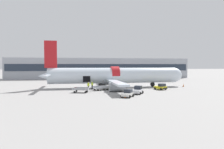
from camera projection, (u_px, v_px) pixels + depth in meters
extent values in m
plane|color=gray|center=(123.00, 89.00, 45.89)|extent=(500.00, 500.00, 0.00)
cube|color=#9EA3AD|center=(101.00, 68.00, 86.86)|extent=(76.18, 10.20, 8.52)
cube|color=#232D3D|center=(102.00, 67.00, 81.76)|extent=(74.66, 0.16, 2.73)
cylinder|color=silver|center=(115.00, 75.00, 49.82)|extent=(32.19, 3.85, 3.85)
sphere|color=silver|center=(175.00, 75.00, 52.65)|extent=(3.66, 3.66, 3.66)
cone|color=silver|center=(48.00, 76.00, 46.98)|extent=(4.43, 3.54, 3.54)
cylinder|color=red|center=(115.00, 74.00, 49.76)|extent=(1.93, 3.86, 3.86)
cube|color=red|center=(51.00, 54.00, 46.88)|extent=(2.89, 0.28, 6.41)
cube|color=silver|center=(48.00, 75.00, 42.99)|extent=(0.85, 8.27, 0.20)
cube|color=silver|center=(52.00, 74.00, 51.12)|extent=(0.85, 8.27, 0.20)
cube|color=silver|center=(116.00, 82.00, 41.81)|extent=(2.04, 14.77, 0.40)
cube|color=silver|center=(105.00, 78.00, 57.47)|extent=(2.04, 14.77, 0.40)
cylinder|color=gray|center=(117.00, 87.00, 41.72)|extent=(3.24, 1.97, 1.97)
cylinder|color=gray|center=(106.00, 81.00, 57.70)|extent=(3.24, 1.97, 1.97)
cube|color=black|center=(87.00, 79.00, 46.73)|extent=(1.70, 0.12, 1.40)
cylinder|color=#56565B|center=(153.00, 82.00, 51.65)|extent=(0.22, 0.22, 1.41)
sphere|color=black|center=(152.00, 84.00, 51.68)|extent=(1.20, 1.20, 1.20)
cylinder|color=#56565B|center=(103.00, 83.00, 46.74)|extent=(0.22, 0.22, 1.41)
sphere|color=black|center=(103.00, 86.00, 46.78)|extent=(1.20, 1.20, 1.20)
cylinder|color=#56565B|center=(101.00, 81.00, 51.91)|extent=(0.22, 0.22, 1.41)
sphere|color=black|center=(101.00, 84.00, 51.94)|extent=(1.20, 1.20, 1.20)
cube|color=silver|center=(127.00, 94.00, 34.41)|extent=(2.65, 2.91, 0.48)
cube|color=#232833|center=(128.00, 91.00, 34.79)|extent=(1.66, 1.65, 0.59)
cube|color=black|center=(130.00, 94.00, 35.61)|extent=(1.12, 0.85, 0.24)
sphere|color=black|center=(133.00, 95.00, 34.91)|extent=(0.56, 0.56, 0.56)
sphere|color=black|center=(126.00, 95.00, 35.50)|extent=(0.56, 0.56, 0.56)
sphere|color=black|center=(129.00, 96.00, 33.35)|extent=(0.56, 0.56, 0.56)
sphere|color=black|center=(122.00, 96.00, 33.93)|extent=(0.56, 0.56, 0.56)
cube|color=yellow|center=(160.00, 87.00, 45.20)|extent=(2.64, 2.98, 0.53)
cube|color=#232833|center=(162.00, 85.00, 44.82)|extent=(1.79, 1.65, 0.62)
cube|color=black|center=(165.00, 88.00, 44.17)|extent=(1.41, 0.80, 0.26)
sphere|color=black|center=(161.00, 89.00, 44.05)|extent=(0.56, 0.56, 0.56)
sphere|color=black|center=(166.00, 88.00, 45.02)|extent=(0.56, 0.56, 0.56)
sphere|color=black|center=(155.00, 88.00, 45.39)|extent=(0.56, 0.56, 0.56)
sphere|color=black|center=(160.00, 88.00, 46.36)|extent=(0.56, 0.56, 0.56)
cube|color=silver|center=(137.00, 91.00, 38.29)|extent=(2.73, 3.06, 0.61)
cube|color=#232833|center=(138.00, 88.00, 38.69)|extent=(1.73, 1.71, 0.69)
cube|color=black|center=(139.00, 91.00, 39.56)|extent=(1.20, 0.85, 0.30)
sphere|color=black|center=(142.00, 92.00, 38.85)|extent=(0.56, 0.56, 0.56)
sphere|color=black|center=(135.00, 92.00, 39.42)|extent=(0.56, 0.56, 0.56)
sphere|color=black|center=(140.00, 93.00, 37.18)|extent=(0.56, 0.56, 0.56)
sphere|color=black|center=(132.00, 93.00, 37.75)|extent=(0.56, 0.56, 0.56)
cube|color=#B7BABF|center=(101.00, 88.00, 44.11)|extent=(3.69, 2.70, 0.05)
cube|color=#B7BABF|center=(107.00, 87.00, 44.93)|extent=(0.63, 1.55, 0.46)
cube|color=#B7BABF|center=(103.00, 87.00, 43.42)|extent=(3.08, 1.20, 0.46)
cube|color=#B7BABF|center=(99.00, 87.00, 44.77)|extent=(3.08, 1.20, 0.46)
cube|color=#333338|center=(109.00, 88.00, 45.19)|extent=(0.87, 0.39, 0.06)
sphere|color=black|center=(107.00, 89.00, 44.01)|extent=(0.40, 0.40, 0.40)
sphere|color=black|center=(104.00, 89.00, 45.41)|extent=(0.40, 0.40, 0.40)
sphere|color=black|center=(98.00, 90.00, 42.82)|extent=(0.40, 0.40, 0.40)
sphere|color=black|center=(95.00, 89.00, 44.23)|extent=(0.40, 0.40, 0.40)
cube|color=#1E2347|center=(97.00, 87.00, 43.85)|extent=(0.51, 0.32, 0.37)
cube|color=black|center=(98.00, 87.00, 44.14)|extent=(0.38, 0.33, 0.40)
cube|color=#2D2D33|center=(104.00, 87.00, 44.75)|extent=(0.49, 0.30, 0.33)
cube|color=#999BA0|center=(81.00, 90.00, 40.27)|extent=(3.47, 2.27, 0.05)
cube|color=#999BA0|center=(88.00, 89.00, 40.09)|extent=(0.46, 1.39, 0.46)
cube|color=#999BA0|center=(80.00, 89.00, 39.58)|extent=(3.02, 0.94, 0.46)
cube|color=#999BA0|center=(82.00, 88.00, 40.94)|extent=(3.02, 0.94, 0.46)
cube|color=#333338|center=(91.00, 91.00, 40.06)|extent=(0.89, 0.33, 0.06)
sphere|color=black|center=(85.00, 92.00, 39.45)|extent=(0.40, 0.40, 0.40)
sphere|color=black|center=(87.00, 91.00, 40.87)|extent=(0.40, 0.40, 0.40)
sphere|color=black|center=(74.00, 92.00, 39.69)|extent=(0.40, 0.40, 0.40)
sphere|color=black|center=(76.00, 91.00, 41.11)|extent=(0.40, 0.40, 0.40)
cube|color=#4C1E1E|center=(75.00, 88.00, 40.49)|extent=(0.50, 0.38, 0.46)
cube|color=#14472D|center=(81.00, 89.00, 40.05)|extent=(0.39, 0.30, 0.42)
cube|color=#4C1E1E|center=(84.00, 89.00, 39.94)|extent=(0.47, 0.21, 0.40)
cube|color=#1E2347|center=(78.00, 89.00, 40.03)|extent=(0.58, 0.35, 0.40)
cylinder|color=black|center=(118.00, 87.00, 47.25)|extent=(0.38, 0.38, 0.75)
cylinder|color=#CCE523|center=(118.00, 84.00, 47.22)|extent=(0.48, 0.48, 0.59)
sphere|color=brown|center=(118.00, 83.00, 47.20)|extent=(0.21, 0.21, 0.21)
cylinder|color=#CCE523|center=(118.00, 84.00, 47.14)|extent=(0.15, 0.15, 0.54)
cylinder|color=#CCE523|center=(117.00, 84.00, 47.29)|extent=(0.15, 0.15, 0.54)
cylinder|color=#1E2338|center=(118.00, 88.00, 44.66)|extent=(0.31, 0.31, 0.75)
cylinder|color=#B7E019|center=(118.00, 85.00, 44.63)|extent=(0.39, 0.39, 0.59)
sphere|color=#9E7556|center=(118.00, 83.00, 44.61)|extent=(0.21, 0.21, 0.21)
cylinder|color=#B7E019|center=(118.00, 86.00, 44.44)|extent=(0.13, 0.13, 0.54)
cylinder|color=#B7E019|center=(118.00, 85.00, 44.83)|extent=(0.13, 0.13, 0.54)
cylinder|color=#2D2D33|center=(92.00, 87.00, 46.26)|extent=(0.40, 0.40, 0.86)
cylinder|color=#B7E019|center=(92.00, 84.00, 46.23)|extent=(0.52, 0.52, 0.68)
sphere|color=beige|center=(92.00, 82.00, 46.21)|extent=(0.24, 0.24, 0.24)
cylinder|color=#B7E019|center=(92.00, 84.00, 46.47)|extent=(0.17, 0.17, 0.62)
cylinder|color=#B7E019|center=(92.00, 84.00, 46.00)|extent=(0.17, 0.17, 0.62)
cylinder|color=black|center=(88.00, 88.00, 45.46)|extent=(0.42, 0.42, 0.82)
cylinder|color=#CCE523|center=(88.00, 84.00, 45.43)|extent=(0.54, 0.54, 0.65)
sphere|color=tan|center=(88.00, 83.00, 45.41)|extent=(0.23, 0.23, 0.23)
cylinder|color=#CCE523|center=(88.00, 85.00, 45.55)|extent=(0.17, 0.17, 0.59)
cylinder|color=#CCE523|center=(89.00, 85.00, 45.31)|extent=(0.17, 0.17, 0.59)
cube|color=black|center=(183.00, 87.00, 51.44)|extent=(0.47, 0.47, 0.03)
cone|color=orange|center=(183.00, 85.00, 51.42)|extent=(0.35, 0.35, 0.73)
cylinder|color=white|center=(183.00, 85.00, 51.42)|extent=(0.20, 0.20, 0.09)
cube|color=black|center=(125.00, 98.00, 33.84)|extent=(0.51, 0.51, 0.03)
cone|color=orange|center=(125.00, 96.00, 33.82)|extent=(0.38, 0.38, 0.75)
cylinder|color=white|center=(125.00, 95.00, 33.82)|extent=(0.22, 0.22, 0.09)
cube|color=black|center=(122.00, 91.00, 42.81)|extent=(0.45, 0.45, 0.03)
cone|color=orange|center=(122.00, 90.00, 42.79)|extent=(0.33, 0.33, 0.60)
cylinder|color=white|center=(122.00, 89.00, 42.79)|extent=(0.19, 0.19, 0.07)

